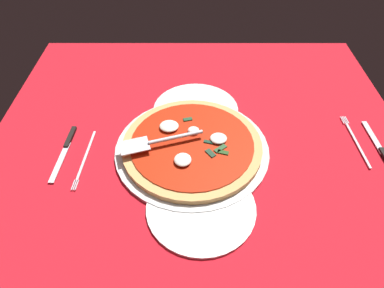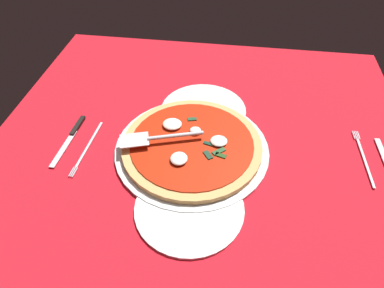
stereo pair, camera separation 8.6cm
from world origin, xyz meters
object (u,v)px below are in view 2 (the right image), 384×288
pizza (192,144)px  pizza_server (158,137)px  dinner_plate_left (188,208)px  dinner_plate_right (203,110)px  place_setting_far (79,143)px  place_setting_near (376,164)px

pizza → pizza_server: pizza_server is taller
dinner_plate_left → dinner_plate_right: bearing=0.9°
dinner_plate_right → place_setting_far: (-17.99, 31.23, -0.15)cm
pizza → place_setting_near: (1.25, -46.44, -1.80)cm
pizza → dinner_plate_right: bearing=-4.0°
dinner_plate_left → place_setting_far: place_setting_far is taller
pizza → place_setting_near: pizza is taller
dinner_plate_right → place_setting_near: bearing=-108.2°
dinner_plate_left → place_setting_near: place_setting_near is taller
dinner_plate_right → place_setting_far: bearing=119.9°
place_setting_near → place_setting_far: 76.61cm
pizza_server → place_setting_far: 22.16cm
pizza → place_setting_far: 30.22cm
dinner_plate_left → pizza: 18.43cm
dinner_plate_left → pizza_server: 20.30cm
dinner_plate_left → place_setting_near: size_ratio=1.17×
place_setting_near → pizza_server: bearing=90.6°
pizza → place_setting_far: (-1.88, 30.10, -1.80)cm
place_setting_far → dinner_plate_left: bearing=65.4°
place_setting_near → dinner_plate_right: bearing=70.0°
pizza → place_setting_near: 46.50cm
place_setting_near → place_setting_far: (-3.13, 76.55, -0.00)cm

